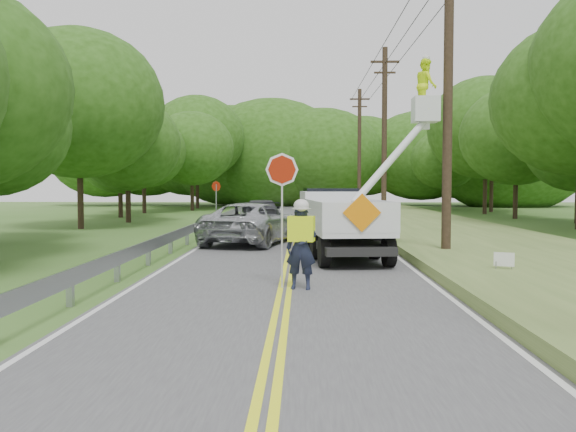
{
  "coord_description": "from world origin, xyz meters",
  "views": [
    {
      "loc": [
        0.39,
        -10.6,
        2.37
      ],
      "look_at": [
        0.0,
        6.0,
        1.5
      ],
      "focal_mm": 38.1,
      "sensor_mm": 36.0,
      "label": 1
    }
  ],
  "objects": [
    {
      "name": "flagger",
      "position": [
        0.36,
        2.96,
        1.1
      ],
      "size": [
        1.17,
        0.55,
        3.05
      ],
      "color": "#191E33",
      "rests_on": "road"
    },
    {
      "name": "treeline_horizon",
      "position": [
        2.56,
        55.94,
        5.5
      ],
      "size": [
        57.67,
        14.68,
        12.67
      ],
      "color": "#22480F",
      "rests_on": "ground"
    },
    {
      "name": "utility_poles",
      "position": [
        5.0,
        17.02,
        5.27
      ],
      "size": [
        1.6,
        43.3,
        10.0
      ],
      "color": "black",
      "rests_on": "ground"
    },
    {
      "name": "tall_grass_verge",
      "position": [
        7.1,
        14.0,
        0.15
      ],
      "size": [
        7.0,
        96.0,
        0.3
      ],
      "primitive_type": "cube",
      "color": "#536E31",
      "rests_on": "ground"
    },
    {
      "name": "treeline_left",
      "position": [
        -10.65,
        29.2,
        5.73
      ],
      "size": [
        10.75,
        53.69,
        10.97
      ],
      "color": "#332319",
      "rests_on": "ground"
    },
    {
      "name": "suv_silver",
      "position": [
        -1.6,
        13.4,
        0.83
      ],
      "size": [
        4.04,
        6.32,
        1.62
      ],
      "primitive_type": "imported",
      "rotation": [
        0.0,
        0.0,
        2.89
      ],
      "color": "#AAADB1",
      "rests_on": "road"
    },
    {
      "name": "ground",
      "position": [
        0.0,
        0.0,
        0.0
      ],
      "size": [
        140.0,
        140.0,
        0.0
      ],
      "primitive_type": "plane",
      "color": "#335E1C",
      "rests_on": "ground"
    },
    {
      "name": "suv_darkgrey",
      "position": [
        -1.85,
        22.51,
        0.77
      ],
      "size": [
        2.52,
        5.32,
        1.5
      ],
      "primitive_type": "imported",
      "rotation": [
        0.0,
        0.0,
        3.22
      ],
      "color": "#313238",
      "rests_on": "road"
    },
    {
      "name": "bucket_truck",
      "position": [
        1.82,
        9.76,
        1.47
      ],
      "size": [
        4.39,
        6.53,
        6.3
      ],
      "color": "black",
      "rests_on": "road"
    },
    {
      "name": "road",
      "position": [
        0.0,
        14.0,
        0.01
      ],
      "size": [
        7.2,
        96.0,
        0.03
      ],
      "color": "#48484A",
      "rests_on": "ground"
    },
    {
      "name": "treeline_right",
      "position": [
        15.49,
        25.56,
        6.45
      ],
      "size": [
        11.36,
        52.25,
        12.51
      ],
      "color": "#332319",
      "rests_on": "ground"
    },
    {
      "name": "yard_sign",
      "position": [
        5.32,
        4.35,
        0.5
      ],
      "size": [
        0.45,
        0.23,
        0.7
      ],
      "color": "white",
      "rests_on": "ground"
    },
    {
      "name": "guardrail",
      "position": [
        -4.02,
        14.91,
        0.55
      ],
      "size": [
        0.18,
        48.0,
        0.77
      ],
      "color": "#909498",
      "rests_on": "ground"
    },
    {
      "name": "stop_sign_permanent",
      "position": [
        -4.14,
        21.42,
        1.67
      ],
      "size": [
        0.43,
        0.35,
        2.52
      ],
      "color": "#909498",
      "rests_on": "ground"
    }
  ]
}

